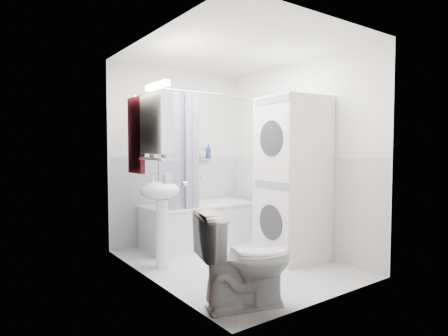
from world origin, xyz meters
TOP-DOWN VIEW (x-y plane):
  - floor at (0.00, 0.00)m, footprint 2.60×2.60m
  - room_walls at (0.00, 0.00)m, footprint 2.60×2.60m
  - wainscot at (0.00, 0.29)m, footprint 1.98×2.58m
  - door at (-0.95, -0.55)m, footprint 0.05×2.00m
  - bathtub at (0.09, 0.92)m, footprint 1.47×0.70m
  - tub_spout at (0.29, 1.25)m, footprint 0.04×0.12m
  - curtain_rod at (0.09, 0.63)m, footprint 1.65×0.02m
  - shower_curtain at (-0.36, 0.63)m, footprint 0.55×0.02m
  - sink at (-0.75, 0.33)m, footprint 0.44×0.37m
  - medicine_cabinet at (-0.90, 0.10)m, footprint 0.13×0.50m
  - shelf at (-0.89, 0.10)m, footprint 0.18×0.54m
  - shower_caddy at (0.34, 1.24)m, footprint 0.22×0.06m
  - towel at (-0.94, 0.53)m, footprint 0.07×0.35m
  - washer_dryer at (0.68, -0.24)m, footprint 0.74×0.73m
  - toilet at (-0.63, -0.99)m, footprint 0.90×0.66m
  - soap_pump at (-0.71, 0.25)m, footprint 0.08×0.17m
  - shelf_bottle at (-0.89, -0.05)m, footprint 0.07×0.18m
  - shelf_cup at (-0.89, 0.22)m, footprint 0.10×0.09m
  - shampoo_a at (0.35, 1.24)m, footprint 0.13×0.17m
  - shampoo_b at (0.47, 1.24)m, footprint 0.08×0.21m

SIDE VIEW (x-z plane):
  - floor at x=0.00m, z-range 0.00..0.00m
  - bathtub at x=0.09m, z-range 0.03..0.59m
  - toilet at x=-0.63m, z-range 0.00..0.78m
  - wainscot at x=0.00m, z-range -0.69..1.89m
  - sink at x=-0.75m, z-range 0.18..1.22m
  - tub_spout at x=0.29m, z-range 0.86..0.90m
  - soap_pump at x=-0.71m, z-range 0.91..0.99m
  - washer_dryer at x=0.68m, z-range 0.00..1.90m
  - door at x=-0.95m, z-range 0.00..2.00m
  - shower_caddy at x=0.34m, z-range 1.14..1.16m
  - shelf at x=-0.89m, z-range 1.19..1.21m
  - shampoo_b at x=0.47m, z-range 1.16..1.24m
  - shampoo_a at x=0.35m, z-range 1.16..1.29m
  - shelf_bottle at x=-0.89m, z-range 1.21..1.28m
  - shower_curtain at x=-0.36m, z-range 0.52..1.98m
  - shelf_cup at x=-0.89m, z-range 1.21..1.31m
  - towel at x=-0.94m, z-range 1.04..1.89m
  - room_walls at x=0.00m, z-range 0.19..2.79m
  - medicine_cabinet at x=-0.90m, z-range 1.21..1.92m
  - curtain_rod at x=0.09m, z-range 1.99..2.01m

